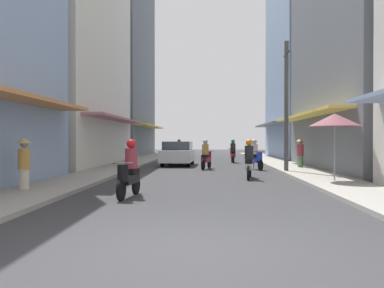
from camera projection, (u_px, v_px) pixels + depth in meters
ground_plane at (204, 170)px, 20.87m from camera, size 84.40×84.40×0.00m
sidewalk_left at (115, 168)px, 21.06m from camera, size 2.13×46.36×0.12m
sidewalk_right at (295, 169)px, 20.67m from camera, size 2.13×46.36×0.12m
building_left_mid at (61, 61)px, 24.47m from camera, size 7.05×12.55×12.72m
building_left_far at (114, 64)px, 38.06m from camera, size 7.05×12.90×17.48m
building_right_mid at (376, 32)px, 20.41m from camera, size 7.05×12.62×14.03m
building_right_far at (312, 52)px, 33.13m from camera, size 7.05×11.64×17.52m
motorbike_maroon at (206, 156)px, 21.21m from camera, size 0.67×1.77×1.58m
motorbike_white at (249, 161)px, 16.03m from camera, size 0.58×1.80×1.58m
motorbike_blue at (256, 156)px, 20.91m from camera, size 0.68×1.77×1.58m
motorbike_red at (233, 152)px, 27.22m from camera, size 0.55×1.81×1.58m
motorbike_green at (179, 151)px, 29.24m from camera, size 0.55×1.81×1.58m
motorbike_black at (129, 171)px, 10.91m from camera, size 0.55×1.81×1.58m
parked_car at (178, 153)px, 24.22m from camera, size 1.94×4.17×1.45m
pedestrian_crossing at (24, 162)px, 11.77m from camera, size 0.44×0.44×1.62m
pedestrian_midway at (300, 152)px, 21.10m from camera, size 0.44×0.44×1.64m
vendor_umbrella at (335, 120)px, 14.19m from camera, size 1.82×1.82×2.49m
utility_pole at (286, 106)px, 18.73m from camera, size 0.20×1.20×6.14m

